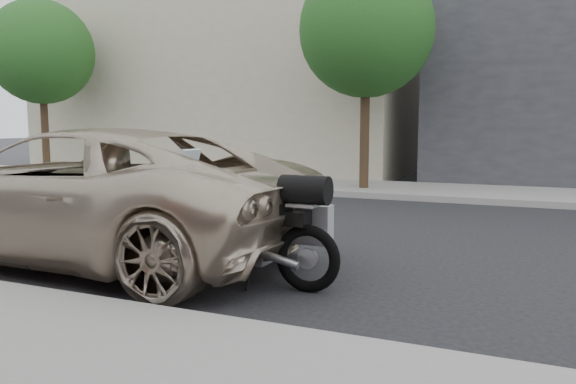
{
  "coord_description": "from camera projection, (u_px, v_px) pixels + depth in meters",
  "views": [
    {
      "loc": [
        -1.94,
        8.06,
        1.78
      ],
      "look_at": [
        0.96,
        1.36,
        0.9
      ],
      "focal_mm": 35.0,
      "sensor_mm": 36.0,
      "label": 1
    }
  ],
  "objects": [
    {
      "name": "far_sidewalk",
      "position": [
        445.0,
        192.0,
        14.24
      ],
      "size": [
        44.0,
        3.0,
        0.15
      ],
      "primitive_type": "cube",
      "color": "gray",
      "rests_on": "ground"
    },
    {
      "name": "far_building_cream",
      "position": [
        253.0,
        72.0,
        23.7
      ],
      "size": [
        14.0,
        11.0,
        8.0
      ],
      "color": "#A69C85",
      "rests_on": "ground"
    },
    {
      "name": "minivan",
      "position": [
        85.0,
        193.0,
        7.48
      ],
      "size": [
        6.29,
        2.99,
        1.73
      ],
      "primitive_type": "imported",
      "rotation": [
        0.0,
        0.0,
        1.55
      ],
      "color": "#BBA991",
      "rests_on": "ground"
    },
    {
      "name": "motorcycle",
      "position": [
        254.0,
        227.0,
        6.24
      ],
      "size": [
        2.39,
        0.77,
        1.51
      ],
      "rotation": [
        0.0,
        0.0,
        -0.02
      ],
      "color": "black",
      "rests_on": "ground"
    },
    {
      "name": "street_tree_right",
      "position": [
        41.0,
        52.0,
        18.43
      ],
      "size": [
        3.4,
        3.4,
        5.7
      ],
      "color": "#3B2A1B",
      "rests_on": "far_sidewalk"
    },
    {
      "name": "ground",
      "position": [
        383.0,
        245.0,
        8.33
      ],
      "size": [
        120.0,
        120.0,
        0.0
      ],
      "primitive_type": "plane",
      "color": "black",
      "rests_on": "ground"
    },
    {
      "name": "street_tree_mid",
      "position": [
        366.0,
        30.0,
        14.09
      ],
      "size": [
        3.4,
        3.4,
        5.7
      ],
      "color": "#3B2A1B",
      "rests_on": "far_sidewalk"
    }
  ]
}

